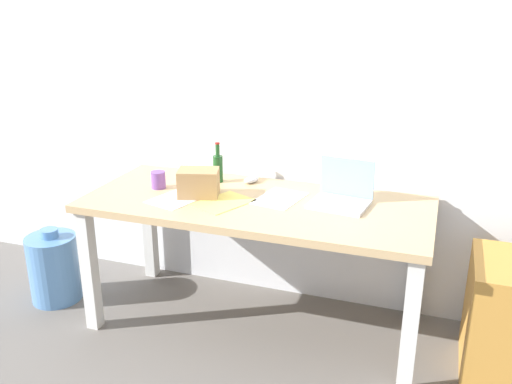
{
  "coord_description": "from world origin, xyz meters",
  "views": [
    {
      "loc": [
        0.89,
        -2.54,
        1.75
      ],
      "look_at": [
        0.0,
        0.0,
        0.79
      ],
      "focal_mm": 38.69,
      "sensor_mm": 36.0,
      "label": 1
    }
  ],
  "objects_px": {
    "computer_mouse": "(251,180)",
    "cardboard_box": "(199,183)",
    "beer_bottle": "(218,167)",
    "laptop_right": "(342,195)",
    "coffee_mug": "(158,180)",
    "water_cooler_jug": "(54,268)",
    "filing_cabinet": "(511,320)",
    "desk": "(256,218)"
  },
  "relations": [
    {
      "from": "computer_mouse",
      "to": "water_cooler_jug",
      "type": "relative_size",
      "value": 0.22
    },
    {
      "from": "desk",
      "to": "coffee_mug",
      "type": "distance_m",
      "value": 0.6
    },
    {
      "from": "water_cooler_jug",
      "to": "desk",
      "type": "bearing_deg",
      "value": 6.45
    },
    {
      "from": "coffee_mug",
      "to": "filing_cabinet",
      "type": "relative_size",
      "value": 0.16
    },
    {
      "from": "desk",
      "to": "filing_cabinet",
      "type": "relative_size",
      "value": 3.06
    },
    {
      "from": "laptop_right",
      "to": "cardboard_box",
      "type": "bearing_deg",
      "value": -169.42
    },
    {
      "from": "cardboard_box",
      "to": "coffee_mug",
      "type": "relative_size",
      "value": 2.2
    },
    {
      "from": "beer_bottle",
      "to": "filing_cabinet",
      "type": "height_order",
      "value": "beer_bottle"
    },
    {
      "from": "computer_mouse",
      "to": "cardboard_box",
      "type": "distance_m",
      "value": 0.36
    },
    {
      "from": "laptop_right",
      "to": "cardboard_box",
      "type": "distance_m",
      "value": 0.75
    },
    {
      "from": "laptop_right",
      "to": "beer_bottle",
      "type": "xyz_separation_m",
      "value": [
        -0.74,
        0.12,
        0.04
      ]
    },
    {
      "from": "water_cooler_jug",
      "to": "filing_cabinet",
      "type": "bearing_deg",
      "value": 3.12
    },
    {
      "from": "cardboard_box",
      "to": "coffee_mug",
      "type": "distance_m",
      "value": 0.27
    },
    {
      "from": "filing_cabinet",
      "to": "desk",
      "type": "bearing_deg",
      "value": 179.89
    },
    {
      "from": "beer_bottle",
      "to": "computer_mouse",
      "type": "relative_size",
      "value": 2.32
    },
    {
      "from": "desk",
      "to": "beer_bottle",
      "type": "xyz_separation_m",
      "value": [
        -0.31,
        0.23,
        0.18
      ]
    },
    {
      "from": "water_cooler_jug",
      "to": "coffee_mug",
      "type": "bearing_deg",
      "value": 13.54
    },
    {
      "from": "laptop_right",
      "to": "desk",
      "type": "bearing_deg",
      "value": -165.76
    },
    {
      "from": "desk",
      "to": "beer_bottle",
      "type": "height_order",
      "value": "beer_bottle"
    },
    {
      "from": "beer_bottle",
      "to": "coffee_mug",
      "type": "bearing_deg",
      "value": -141.87
    },
    {
      "from": "laptop_right",
      "to": "computer_mouse",
      "type": "xyz_separation_m",
      "value": [
        -0.55,
        0.17,
        -0.03
      ]
    },
    {
      "from": "beer_bottle",
      "to": "coffee_mug",
      "type": "relative_size",
      "value": 2.44
    },
    {
      "from": "laptop_right",
      "to": "computer_mouse",
      "type": "distance_m",
      "value": 0.58
    },
    {
      "from": "cardboard_box",
      "to": "coffee_mug",
      "type": "height_order",
      "value": "cardboard_box"
    },
    {
      "from": "computer_mouse",
      "to": "cardboard_box",
      "type": "relative_size",
      "value": 0.48
    },
    {
      "from": "laptop_right",
      "to": "water_cooler_jug",
      "type": "xyz_separation_m",
      "value": [
        -1.67,
        -0.25,
        -0.58
      ]
    },
    {
      "from": "beer_bottle",
      "to": "cardboard_box",
      "type": "height_order",
      "value": "beer_bottle"
    },
    {
      "from": "beer_bottle",
      "to": "computer_mouse",
      "type": "distance_m",
      "value": 0.2
    },
    {
      "from": "coffee_mug",
      "to": "filing_cabinet",
      "type": "distance_m",
      "value": 1.93
    },
    {
      "from": "beer_bottle",
      "to": "filing_cabinet",
      "type": "distance_m",
      "value": 1.7
    },
    {
      "from": "laptop_right",
      "to": "computer_mouse",
      "type": "height_order",
      "value": "laptop_right"
    },
    {
      "from": "water_cooler_jug",
      "to": "filing_cabinet",
      "type": "xyz_separation_m",
      "value": [
        2.53,
        0.14,
        0.09
      ]
    },
    {
      "from": "computer_mouse",
      "to": "filing_cabinet",
      "type": "relative_size",
      "value": 0.17
    },
    {
      "from": "cardboard_box",
      "to": "water_cooler_jug",
      "type": "bearing_deg",
      "value": -173.2
    },
    {
      "from": "beer_bottle",
      "to": "filing_cabinet",
      "type": "xyz_separation_m",
      "value": [
        1.6,
        -0.23,
        -0.53
      ]
    },
    {
      "from": "desk",
      "to": "filing_cabinet",
      "type": "distance_m",
      "value": 1.33
    },
    {
      "from": "beer_bottle",
      "to": "water_cooler_jug",
      "type": "height_order",
      "value": "beer_bottle"
    },
    {
      "from": "computer_mouse",
      "to": "desk",
      "type": "bearing_deg",
      "value": -39.71
    },
    {
      "from": "computer_mouse",
      "to": "water_cooler_jug",
      "type": "xyz_separation_m",
      "value": [
        -1.11,
        -0.41,
        -0.55
      ]
    },
    {
      "from": "computer_mouse",
      "to": "filing_cabinet",
      "type": "xyz_separation_m",
      "value": [
        1.41,
        -0.28,
        -0.46
      ]
    },
    {
      "from": "desk",
      "to": "laptop_right",
      "type": "height_order",
      "value": "laptop_right"
    },
    {
      "from": "desk",
      "to": "coffee_mug",
      "type": "relative_size",
      "value": 18.97
    }
  ]
}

